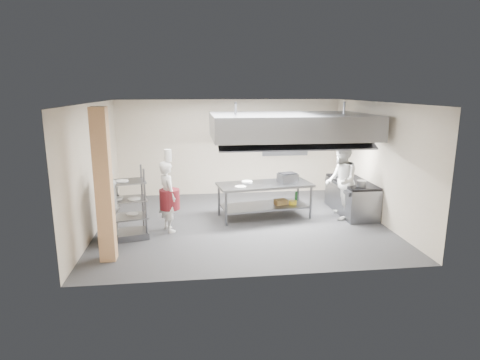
{
  "coord_description": "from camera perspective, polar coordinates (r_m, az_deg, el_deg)",
  "views": [
    {
      "loc": [
        -1.22,
        -9.6,
        3.31
      ],
      "look_at": [
        -0.01,
        0.2,
        1.07
      ],
      "focal_mm": 30.0,
      "sensor_mm": 36.0,
      "label": 1
    }
  ],
  "objects": [
    {
      "name": "exhaust_hood",
      "position": [
        10.35,
        7.17,
        7.66
      ],
      "size": [
        4.0,
        2.5,
        0.6
      ],
      "primitive_type": "cube",
      "color": "slate",
      "rests_on": "ceiling"
    },
    {
      "name": "wall_back",
      "position": [
        12.79,
        -1.47,
        4.66
      ],
      "size": [
        7.0,
        0.0,
        7.0
      ],
      "primitive_type": "plane",
      "rotation": [
        1.57,
        0.0,
        0.0
      ],
      "color": "#C0B098",
      "rests_on": "ground"
    },
    {
      "name": "cooking_range",
      "position": [
        11.35,
        15.52,
        -2.43
      ],
      "size": [
        0.8,
        2.0,
        0.84
      ],
      "primitive_type": "cube",
      "color": "gray",
      "rests_on": "floor"
    },
    {
      "name": "pass_rack",
      "position": [
        9.33,
        -16.52,
        -3.26
      ],
      "size": [
        1.2,
        0.86,
        1.63
      ],
      "primitive_type": null,
      "rotation": [
        0.0,
        0.0,
        0.23
      ],
      "color": "slate",
      "rests_on": "floor"
    },
    {
      "name": "wall_left",
      "position": [
        10.03,
        -20.03,
        1.62
      ],
      "size": [
        0.0,
        6.0,
        6.0
      ],
      "primitive_type": "plane",
      "rotation": [
        1.57,
        0.0,
        1.57
      ],
      "color": "#C0B098",
      "rests_on": "ground"
    },
    {
      "name": "column",
      "position": [
        8.09,
        -18.81,
        -0.84
      ],
      "size": [
        0.3,
        0.3,
        3.0
      ],
      "primitive_type": "cube",
      "color": "tan",
      "rests_on": "floor"
    },
    {
      "name": "hood_strip_b",
      "position": [
        10.64,
        11.85,
        5.89
      ],
      "size": [
        1.6,
        0.12,
        0.04
      ],
      "primitive_type": "cube",
      "color": "white",
      "rests_on": "exhaust_hood"
    },
    {
      "name": "ceiling",
      "position": [
        9.68,
        0.23,
        10.96
      ],
      "size": [
        7.0,
        7.0,
        0.0
      ],
      "primitive_type": "plane",
      "rotation": [
        3.14,
        0.0,
        0.0
      ],
      "color": "silver",
      "rests_on": "wall_back"
    },
    {
      "name": "chef_plating",
      "position": [
        9.07,
        -18.09,
        -3.31
      ],
      "size": [
        0.62,
        1.11,
        1.79
      ],
      "primitive_type": "imported",
      "rotation": [
        0.0,
        0.0,
        -1.76
      ],
      "color": "silver",
      "rests_on": "floor"
    },
    {
      "name": "griddle",
      "position": [
        10.63,
        6.78,
        0.29
      ],
      "size": [
        0.55,
        0.48,
        0.23
      ],
      "primitive_type": "cube",
      "rotation": [
        0.0,
        0.0,
        0.27
      ],
      "color": "slate",
      "rests_on": "island_worktop"
    },
    {
      "name": "island_worktop",
      "position": [
        10.46,
        3.52,
        -0.66
      ],
      "size": [
        2.54,
        1.34,
        0.06
      ],
      "primitive_type": "cube",
      "rotation": [
        0.0,
        0.0,
        0.14
      ],
      "color": "slate",
      "rests_on": "island"
    },
    {
      "name": "island_undershelf",
      "position": [
        10.61,
        3.47,
        -3.71
      ],
      "size": [
        2.33,
        1.21,
        0.04
      ],
      "primitive_type": "cube",
      "rotation": [
        0.0,
        0.0,
        0.14
      ],
      "color": "slate",
      "rests_on": "island"
    },
    {
      "name": "wall_shelf",
      "position": [
        12.93,
        6.59,
        4.67
      ],
      "size": [
        1.5,
        0.28,
        0.04
      ],
      "primitive_type": "cube",
      "color": "slate",
      "rests_on": "wall_back"
    },
    {
      "name": "range_top",
      "position": [
        11.25,
        15.65,
        -0.22
      ],
      "size": [
        0.78,
        1.96,
        0.06
      ],
      "primitive_type": "cube",
      "color": "black",
      "rests_on": "cooking_range"
    },
    {
      "name": "floor",
      "position": [
        10.23,
        0.22,
        -6.08
      ],
      "size": [
        7.0,
        7.0,
        0.0
      ],
      "primitive_type": "plane",
      "color": "#343436",
      "rests_on": "ground"
    },
    {
      "name": "plate_stack",
      "position": [
        9.41,
        -16.41,
        -4.96
      ],
      "size": [
        0.28,
        0.28,
        0.05
      ],
      "primitive_type": "cylinder",
      "color": "white",
      "rests_on": "pass_rack"
    },
    {
      "name": "wall_right",
      "position": [
        10.85,
        18.91,
        2.5
      ],
      "size": [
        0.0,
        6.0,
        6.0
      ],
      "primitive_type": "plane",
      "rotation": [
        1.57,
        0.0,
        -1.57
      ],
      "color": "#C0B098",
      "rests_on": "ground"
    },
    {
      "name": "stockpot",
      "position": [
        11.11,
        14.99,
        0.36
      ],
      "size": [
        0.29,
        0.29,
        0.2
      ],
      "primitive_type": "cylinder",
      "color": "slate",
      "rests_on": "range_top"
    },
    {
      "name": "island",
      "position": [
        10.57,
        3.48,
        -2.9
      ],
      "size": [
        2.54,
        1.34,
        0.91
      ],
      "primitive_type": null,
      "rotation": [
        0.0,
        0.0,
        0.14
      ],
      "color": "gray",
      "rests_on": "floor"
    },
    {
      "name": "chef_line",
      "position": [
        10.66,
        14.17,
        -0.18
      ],
      "size": [
        0.96,
        1.11,
        1.97
      ],
      "primitive_type": "imported",
      "rotation": [
        0.0,
        0.0,
        -1.81
      ],
      "color": "white",
      "rests_on": "floor"
    },
    {
      "name": "hood_strip_a",
      "position": [
        10.21,
        2.18,
        5.86
      ],
      "size": [
        1.6,
        0.12,
        0.04
      ],
      "primitive_type": "cube",
      "color": "white",
      "rests_on": "exhaust_hood"
    },
    {
      "name": "wicker_basket",
      "position": [
        10.7,
        5.81,
        -3.11
      ],
      "size": [
        0.37,
        0.3,
        0.14
      ],
      "primitive_type": "cube",
      "rotation": [
        0.0,
        0.0,
        0.31
      ],
      "color": "olive",
      "rests_on": "island_undershelf"
    },
    {
      "name": "chef_head",
      "position": [
        9.58,
        -10.22,
        -2.31
      ],
      "size": [
        0.62,
        0.73,
        1.69
      ],
      "primitive_type": "imported",
      "rotation": [
        0.0,
        0.0,
        1.98
      ],
      "color": "silver",
      "rests_on": "floor"
    }
  ]
}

